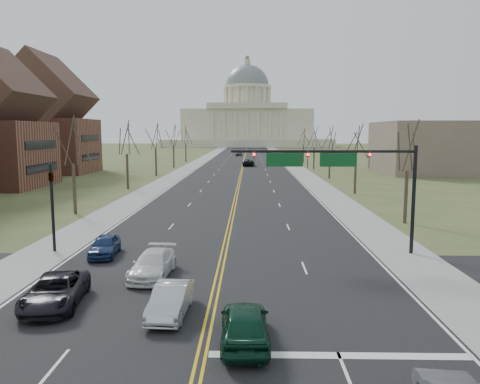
{
  "coord_description": "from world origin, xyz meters",
  "views": [
    {
      "loc": [
        1.75,
        -17.13,
        8.09
      ],
      "look_at": [
        0.9,
        22.07,
        3.0
      ],
      "focal_mm": 35.0,
      "sensor_mm": 36.0,
      "label": 1
    }
  ],
  "objects_px": {
    "car_sb_inner_lead": "(171,300)",
    "car_sb_inner_second": "(153,264)",
    "signal_mast": "(337,167)",
    "car_far_sb": "(239,154)",
    "car_far_nb": "(248,162)",
    "signal_left": "(52,197)",
    "car_sb_outer_second": "(105,246)",
    "car_nb_inner_lead": "(245,323)",
    "car_sb_outer_lead": "(55,291)"
  },
  "relations": [
    {
      "from": "signal_mast",
      "to": "car_sb_outer_lead",
      "type": "height_order",
      "value": "signal_mast"
    },
    {
      "from": "signal_left",
      "to": "car_far_sb",
      "type": "distance_m",
      "value": 125.27
    },
    {
      "from": "car_sb_inner_second",
      "to": "car_sb_outer_second",
      "type": "relative_size",
      "value": 1.22
    },
    {
      "from": "car_far_nb",
      "to": "signal_left",
      "type": "bearing_deg",
      "value": 78.9
    },
    {
      "from": "car_sb_inner_lead",
      "to": "car_sb_inner_second",
      "type": "height_order",
      "value": "car_sb_inner_second"
    },
    {
      "from": "car_sb_inner_second",
      "to": "car_far_sb",
      "type": "distance_m",
      "value": 130.23
    },
    {
      "from": "car_sb_outer_second",
      "to": "car_far_nb",
      "type": "bearing_deg",
      "value": 78.54
    },
    {
      "from": "signal_mast",
      "to": "car_nb_inner_lead",
      "type": "xyz_separation_m",
      "value": [
        -5.88,
        -13.54,
        -4.97
      ]
    },
    {
      "from": "car_sb_outer_second",
      "to": "car_sb_outer_lead",
      "type": "bearing_deg",
      "value": -92.23
    },
    {
      "from": "signal_mast",
      "to": "car_sb_outer_lead",
      "type": "relative_size",
      "value": 2.38
    },
    {
      "from": "car_sb_inner_lead",
      "to": "car_sb_inner_second",
      "type": "distance_m",
      "value": 5.83
    },
    {
      "from": "signal_mast",
      "to": "car_sb_outer_second",
      "type": "bearing_deg",
      "value": -176.13
    },
    {
      "from": "car_sb_outer_lead",
      "to": "car_far_nb",
      "type": "relative_size",
      "value": 0.86
    },
    {
      "from": "signal_mast",
      "to": "car_sb_inner_second",
      "type": "distance_m",
      "value": 13.34
    },
    {
      "from": "signal_left",
      "to": "car_sb_inner_lead",
      "type": "bearing_deg",
      "value": -48.02
    },
    {
      "from": "car_far_nb",
      "to": "car_far_sb",
      "type": "xyz_separation_m",
      "value": [
        -3.35,
        45.5,
        -0.08
      ]
    },
    {
      "from": "signal_left",
      "to": "car_far_nb",
      "type": "relative_size",
      "value": 1.01
    },
    {
      "from": "car_nb_inner_lead",
      "to": "car_sb_outer_lead",
      "type": "distance_m",
      "value": 9.6
    },
    {
      "from": "signal_mast",
      "to": "car_sb_outer_second",
      "type": "xyz_separation_m",
      "value": [
        -15.18,
        -1.03,
        -5.07
      ]
    },
    {
      "from": "signal_mast",
      "to": "signal_left",
      "type": "xyz_separation_m",
      "value": [
        -18.95,
        0.0,
        -2.05
      ]
    },
    {
      "from": "car_sb_outer_lead",
      "to": "car_sb_inner_lead",
      "type": "bearing_deg",
      "value": -17.27
    },
    {
      "from": "signal_mast",
      "to": "car_sb_inner_second",
      "type": "height_order",
      "value": "signal_mast"
    },
    {
      "from": "car_far_nb",
      "to": "car_sb_inner_lead",
      "type": "bearing_deg",
      "value": 86.13
    },
    {
      "from": "signal_mast",
      "to": "car_sb_outer_lead",
      "type": "bearing_deg",
      "value": -146.22
    },
    {
      "from": "signal_left",
      "to": "car_nb_inner_lead",
      "type": "xyz_separation_m",
      "value": [
        13.06,
        -13.55,
        -2.92
      ]
    },
    {
      "from": "car_sb_inner_second",
      "to": "car_far_sb",
      "type": "relative_size",
      "value": 1.1
    },
    {
      "from": "signal_mast",
      "to": "car_sb_inner_lead",
      "type": "distance_m",
      "value": 15.09
    },
    {
      "from": "car_far_nb",
      "to": "car_far_sb",
      "type": "distance_m",
      "value": 45.62
    },
    {
      "from": "car_sb_outer_second",
      "to": "car_far_nb",
      "type": "height_order",
      "value": "car_far_nb"
    },
    {
      "from": "car_sb_outer_second",
      "to": "car_far_sb",
      "type": "distance_m",
      "value": 126.04
    },
    {
      "from": "car_nb_inner_lead",
      "to": "car_far_sb",
      "type": "bearing_deg",
      "value": -90.33
    },
    {
      "from": "signal_mast",
      "to": "car_far_sb",
      "type": "height_order",
      "value": "signal_mast"
    },
    {
      "from": "signal_left",
      "to": "car_nb_inner_lead",
      "type": "bearing_deg",
      "value": -46.04
    },
    {
      "from": "signal_left",
      "to": "signal_mast",
      "type": "bearing_deg",
      "value": -0.0
    },
    {
      "from": "car_nb_inner_lead",
      "to": "signal_mast",
      "type": "bearing_deg",
      "value": -115.28
    },
    {
      "from": "signal_left",
      "to": "car_sb_inner_second",
      "type": "distance_m",
      "value": 9.93
    },
    {
      "from": "car_sb_inner_second",
      "to": "car_sb_outer_second",
      "type": "height_order",
      "value": "car_sb_inner_second"
    },
    {
      "from": "car_nb_inner_lead",
      "to": "car_sb_inner_second",
      "type": "xyz_separation_m",
      "value": [
        -5.25,
        8.2,
        -0.08
      ]
    },
    {
      "from": "signal_mast",
      "to": "car_far_sb",
      "type": "bearing_deg",
      "value": 94.33
    },
    {
      "from": "signal_mast",
      "to": "signal_left",
      "type": "distance_m",
      "value": 19.06
    },
    {
      "from": "car_sb_outer_second",
      "to": "car_sb_inner_second",
      "type": "bearing_deg",
      "value": -51.83
    },
    {
      "from": "car_nb_inner_lead",
      "to": "car_sb_outer_second",
      "type": "bearing_deg",
      "value": -55.2
    },
    {
      "from": "signal_left",
      "to": "car_sb_outer_lead",
      "type": "distance_m",
      "value": 11.13
    },
    {
      "from": "car_sb_outer_lead",
      "to": "car_sb_outer_second",
      "type": "bearing_deg",
      "value": 85.48
    },
    {
      "from": "car_nb_inner_lead",
      "to": "car_sb_inner_lead",
      "type": "xyz_separation_m",
      "value": [
        -3.31,
        2.7,
        -0.1
      ]
    },
    {
      "from": "car_sb_outer_lead",
      "to": "car_sb_inner_second",
      "type": "relative_size",
      "value": 1.05
    },
    {
      "from": "car_sb_outer_lead",
      "to": "car_far_nb",
      "type": "xyz_separation_m",
      "value": [
        8.63,
        89.25,
        0.12
      ]
    },
    {
      "from": "signal_left",
      "to": "car_sb_outer_second",
      "type": "distance_m",
      "value": 4.94
    },
    {
      "from": "signal_mast",
      "to": "car_sb_outer_lead",
      "type": "xyz_separation_m",
      "value": [
        -14.75,
        -9.87,
        -5.04
      ]
    },
    {
      "from": "signal_left",
      "to": "car_sb_outer_lead",
      "type": "relative_size",
      "value": 1.18
    }
  ]
}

